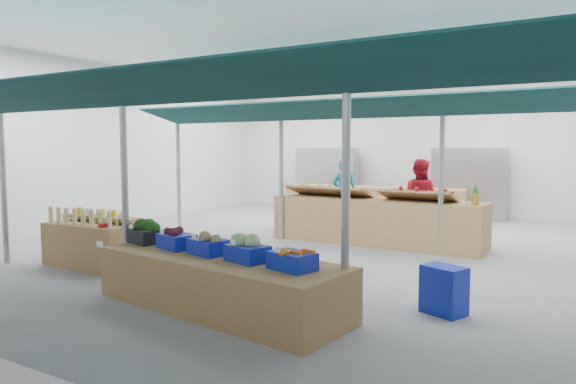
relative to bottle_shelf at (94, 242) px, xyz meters
name	(u,v)px	position (x,y,z in m)	size (l,w,h in m)	color
floor	(311,247)	(2.46, 3.38, -0.41)	(13.00, 13.00, 0.00)	gray
hall	(340,121)	(2.46, 4.82, 2.23)	(13.00, 13.00, 13.00)	silver
pole_grid	(303,161)	(3.21, 1.63, 1.40)	(10.00, 4.60, 3.00)	gray
awnings	(303,103)	(3.21, 1.63, 2.37)	(9.50, 7.08, 0.30)	#0B2E2B
back_shelving_left	(327,179)	(-0.04, 9.38, 0.59)	(2.00, 0.50, 2.00)	#B23F33
back_shelving_right	(469,184)	(4.46, 9.38, 0.59)	(2.00, 0.50, 2.00)	#B23F33
bottle_shelf	(94,242)	(0.00, 0.00, 0.00)	(1.69, 1.07, 1.02)	brown
veg_counter	(220,283)	(3.34, -0.83, -0.08)	(3.46, 1.15, 0.67)	brown
fruit_counter	(376,221)	(3.50, 4.41, 0.07)	(4.48, 1.07, 0.96)	brown
far_counter	(374,203)	(2.05, 8.15, 0.04)	(5.07, 1.01, 0.91)	brown
crate_stack	(444,290)	(5.84, 0.39, -0.12)	(0.49, 0.35, 0.59)	#0F21A3
vendor_left	(345,195)	(2.30, 5.51, 0.48)	(0.65, 0.43, 1.79)	#17699B
vendor_right	(419,199)	(4.10, 5.51, 0.48)	(0.87, 0.68, 1.79)	#AE1525
crate_broccoli	(146,232)	(1.86, -0.62, 0.42)	(0.58, 0.48, 0.35)	black
crate_beets	(177,239)	(2.53, -0.71, 0.39)	(0.58, 0.48, 0.29)	#0F21A3
crate_celeriac	(209,243)	(3.15, -0.80, 0.41)	(0.58, 0.48, 0.31)	#0F21A3
crate_cabbage	(248,249)	(3.82, -0.90, 0.42)	(0.58, 0.48, 0.35)	#0F21A3
crate_carrots	(292,260)	(4.48, -0.99, 0.37)	(0.58, 0.48, 0.29)	#0F21A3
sparrow	(132,226)	(1.69, -0.71, 0.51)	(0.12, 0.09, 0.11)	brown
pole_ribbon	(103,227)	(2.26, -1.71, 0.67)	(0.12, 0.12, 0.28)	red
apple_heap_yellow	(329,189)	(2.43, 4.32, 0.71)	(1.93, 0.79, 0.27)	#997247
apple_heap_red	(417,193)	(4.40, 4.28, 0.71)	(1.53, 0.77, 0.27)	#997247
pineapple	(475,195)	(5.52, 4.25, 0.73)	(0.14, 0.14, 0.39)	#8C6019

